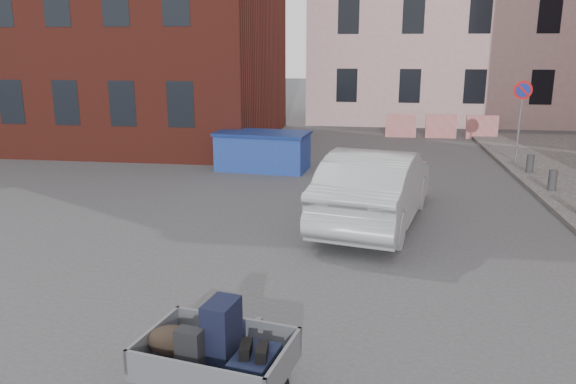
# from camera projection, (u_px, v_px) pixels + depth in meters

# --- Properties ---
(ground) EXTENTS (120.00, 120.00, 0.00)m
(ground) POSITION_uv_depth(u_px,v_px,m) (304.00, 259.00, 10.45)
(ground) COLOR #38383A
(ground) RESTS_ON ground
(far_building) EXTENTS (6.00, 6.00, 8.00)m
(far_building) POSITION_uv_depth(u_px,v_px,m) (12.00, 43.00, 33.26)
(far_building) COLOR maroon
(far_building) RESTS_ON ground
(no_parking_sign) EXTENTS (0.60, 0.09, 2.65)m
(no_parking_sign) POSITION_uv_depth(u_px,v_px,m) (521.00, 104.00, 18.20)
(no_parking_sign) COLOR gray
(no_parking_sign) RESTS_ON sidewalk
(barriers) EXTENTS (4.70, 0.18, 1.00)m
(barriers) POSITION_uv_depth(u_px,v_px,m) (441.00, 126.00, 24.11)
(barriers) COLOR red
(barriers) RESTS_ON ground
(trailer) EXTENTS (1.78, 1.93, 1.20)m
(trailer) POSITION_uv_depth(u_px,v_px,m) (215.00, 353.00, 6.12)
(trailer) COLOR black
(trailer) RESTS_ON ground
(dumpster) EXTENTS (3.07, 1.84, 1.22)m
(dumpster) POSITION_uv_depth(u_px,v_px,m) (263.00, 151.00, 17.87)
(dumpster) COLOR #1F3A95
(dumpster) RESTS_ON ground
(silver_car) EXTENTS (2.81, 5.36, 1.68)m
(silver_car) POSITION_uv_depth(u_px,v_px,m) (376.00, 186.00, 12.41)
(silver_car) COLOR #9B9EA2
(silver_car) RESTS_ON ground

